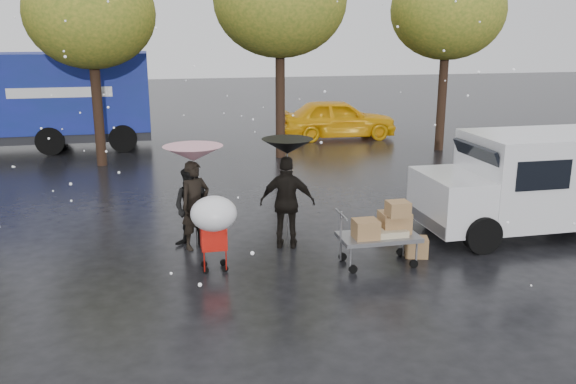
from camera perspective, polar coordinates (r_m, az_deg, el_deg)
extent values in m
plane|color=black|center=(11.47, -2.64, -7.31)|extent=(90.00, 90.00, 0.00)
imported|color=black|center=(12.43, -8.66, -1.24)|extent=(0.79, 0.70, 1.82)
imported|color=black|center=(12.50, -8.93, -1.48)|extent=(1.02, 0.94, 1.68)
imported|color=black|center=(12.32, -0.06, -1.00)|extent=(1.20, 0.76, 1.90)
cylinder|color=#4C4C4C|center=(12.41, -8.68, -0.89)|extent=(0.02, 0.02, 1.98)
cone|color=#C04F63|center=(12.17, -8.86, 3.59)|extent=(1.19, 1.19, 0.30)
sphere|color=#4C4C4C|center=(12.17, -8.87, 3.72)|extent=(0.06, 0.06, 0.06)
cylinder|color=#4C4C4C|center=(12.29, -0.06, -0.54)|extent=(0.02, 0.02, 2.11)
cone|color=black|center=(12.05, -0.06, 4.29)|extent=(1.03, 1.03, 0.30)
sphere|color=#4C4C4C|center=(12.05, -0.06, 4.43)|extent=(0.06, 0.06, 0.06)
cube|color=slate|center=(11.66, 8.47, -4.18)|extent=(1.50, 0.80, 0.08)
cylinder|color=slate|center=(11.34, 4.97, -3.30)|extent=(0.04, 0.04, 0.60)
cube|color=olive|center=(11.80, 9.93, -2.79)|extent=(0.55, 0.45, 0.40)
cube|color=olive|center=(11.40, 7.28, -3.45)|extent=(0.45, 0.40, 0.35)
cube|color=olive|center=(11.46, 10.25, -1.56)|extent=(0.40, 0.35, 0.28)
cube|color=tan|center=(11.65, 8.72, -3.70)|extent=(0.90, 0.55, 0.12)
cylinder|color=black|center=(11.35, 6.11, -7.19)|extent=(0.16, 0.05, 0.16)
cylinder|color=black|center=(11.92, 5.12, -6.06)|extent=(0.16, 0.05, 0.16)
cylinder|color=black|center=(11.77, 11.69, -6.59)|extent=(0.16, 0.05, 0.16)
cylinder|color=black|center=(12.32, 10.48, -5.54)|extent=(0.16, 0.05, 0.16)
cube|color=#B9120A|center=(11.34, -6.98, -4.16)|extent=(0.47, 0.41, 0.45)
cylinder|color=#B9120A|center=(11.05, -6.94, -2.66)|extent=(0.42, 0.02, 0.02)
cylinder|color=#4C4C4C|center=(11.07, -6.93, -3.01)|extent=(0.02, 0.02, 0.60)
ellipsoid|color=white|center=(11.01, -6.97, -2.02)|extent=(0.84, 0.84, 0.63)
cylinder|color=black|center=(11.39, -7.71, -7.28)|extent=(0.12, 0.04, 0.12)
cylinder|color=black|center=(11.68, -7.86, -6.69)|extent=(0.12, 0.04, 0.12)
cylinder|color=black|center=(11.42, -5.90, -7.15)|extent=(0.12, 0.04, 0.12)
cylinder|color=black|center=(11.71, -6.09, -6.57)|extent=(0.12, 0.04, 0.12)
cube|color=white|center=(14.50, 23.67, 1.39)|extent=(3.80, 2.00, 1.90)
cube|color=white|center=(13.34, 15.11, -0.73)|extent=(1.20, 1.95, 1.10)
cube|color=black|center=(13.40, 17.45, 2.92)|extent=(0.37, 1.70, 0.67)
cube|color=slate|center=(13.21, 12.87, -2.55)|extent=(0.12, 1.90, 0.25)
cylinder|color=black|center=(12.78, 17.72, -3.83)|extent=(0.76, 0.28, 0.76)
cylinder|color=black|center=(14.36, 13.96, -1.48)|extent=(0.76, 0.28, 0.76)
cylinder|color=black|center=(16.08, 24.56, -0.65)|extent=(0.76, 0.28, 0.76)
cube|color=navy|center=(24.04, -20.15, 8.79)|extent=(6.00, 2.50, 2.80)
cube|color=black|center=(24.38, -22.16, 4.99)|extent=(8.00, 2.30, 0.35)
cube|color=white|center=(22.78, -20.56, 8.71)|extent=(3.50, 0.03, 0.35)
cylinder|color=black|center=(22.93, -15.17, 4.88)|extent=(1.00, 0.30, 1.00)
cylinder|color=black|center=(25.20, -14.99, 5.77)|extent=(1.00, 0.30, 1.00)
cube|color=olive|center=(12.31, 11.91, -5.05)|extent=(0.52, 0.46, 0.39)
cube|color=olive|center=(13.51, 9.22, -3.28)|extent=(0.46, 0.39, 0.31)
imported|color=#FFB70D|center=(25.03, 4.69, 6.86)|extent=(4.79, 2.18, 1.59)
cylinder|color=black|center=(20.63, -17.46, 8.51)|extent=(0.32, 0.32, 4.48)
ellipsoid|color=#44601B|center=(20.52, -18.04, 15.61)|extent=(4.00, 4.00, 3.40)
cylinder|color=black|center=(20.98, -0.74, 9.87)|extent=(0.32, 0.32, 4.90)
ellipsoid|color=#44601B|center=(20.91, -0.77, 17.53)|extent=(4.40, 4.40, 3.74)
cylinder|color=black|center=(22.99, 14.27, 9.52)|extent=(0.32, 0.32, 4.62)
ellipsoid|color=#44601B|center=(22.90, 14.71, 16.10)|extent=(4.00, 4.00, 3.40)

